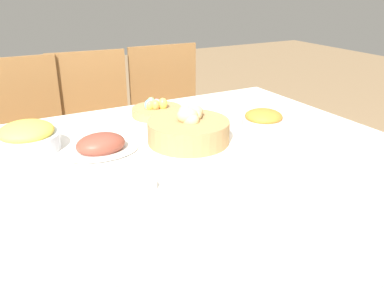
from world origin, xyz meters
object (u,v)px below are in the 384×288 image
Objects in this scene: chair_far_center at (96,136)px; knife at (297,181)px; drinking_cup at (281,141)px; egg_basket at (157,110)px; pineapple_bowl at (27,137)px; fork at (210,206)px; ham_platter at (101,146)px; chair_far_left at (27,149)px; spoon at (305,178)px; carrot_bowl at (263,123)px; dinner_plate at (256,192)px; chair_far_right at (172,123)px; bread_basket at (189,129)px; butter_dish at (135,184)px.

knife is (0.23, -1.30, 0.26)m from chair_far_center.
chair_far_center is 9.78× the size of drinking_cup.
egg_basket is 1.00× the size of pineapple_bowl.
ham_platter is at bearing 101.74° from fork.
chair_far_left reaches higher than knife.
egg_basket is 0.76m from spoon.
drinking_cup is at bearing 60.24° from knife.
chair_far_center is 1.07m from carrot_bowl.
spoon is at bearing -4.54° from fork.
chair_far_right is at bearing 73.94° from dinner_plate.
egg_basket is at bearing 71.50° from fork.
chair_far_center reaches higher than egg_basket.
carrot_bowl reaches higher than fork.
pineapple_bowl is (-0.51, 0.20, -0.00)m from bread_basket.
spoon is at bearing -108.34° from carrot_bowl.
ham_platter is at bearing 169.64° from bread_basket.
knife is (-0.15, -0.35, -0.04)m from carrot_bowl.
fork is at bearing -73.72° from ham_platter.
bread_basket is 1.72× the size of knife.
egg_basket is at bearing 93.59° from knife.
chair_far_left is 0.76m from pineapple_bowl.
carrot_bowl is at bearing 50.11° from dinner_plate.
chair_far_center is 5.61× the size of spoon.
carrot_bowl reaches higher than spoon.
drinking_cup reaches higher than fork.
chair_far_right reaches higher than egg_basket.
egg_basket is 0.75m from dinner_plate.
fork is at bearing 180.00° from dinner_plate.
chair_far_right reaches higher than knife.
bread_basket is 2.85× the size of butter_dish.
bread_basket reaches higher than egg_basket.
bread_basket reaches higher than fork.
chair_far_left is at bearing 98.33° from fork.
chair_far_right is 1.00m from bread_basket.
chair_far_center is at bearing 105.36° from drinking_cup.
chair_far_center is at bearing -176.41° from chair_far_right.
butter_dish is at bearing 179.12° from drinking_cup.
pineapple_bowl reaches higher than ham_platter.
spoon is (0.46, -0.47, -0.02)m from ham_platter.
spoon is at bearing -79.63° from egg_basket.
ham_platter reaches higher than dinner_plate.
pineapple_bowl is at bearing 131.60° from knife.
chair_far_right reaches higher than spoon.
carrot_bowl is at bearing 62.80° from knife.
ham_platter is 1.19× the size of pineapple_bowl.
dinner_plate is at bearing -142.92° from drinking_cup.
carrot_bowl is 0.19m from drinking_cup.
chair_far_right is 1.18m from drinking_cup.
chair_far_right is 1.38m from dinner_plate.
pineapple_bowl is 1.26× the size of knife.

